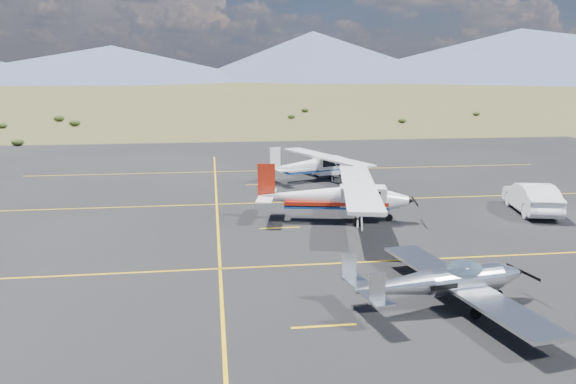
# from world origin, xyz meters

# --- Properties ---
(ground) EXTENTS (1600.00, 1600.00, 0.00)m
(ground) POSITION_xyz_m (0.00, 0.00, 0.00)
(ground) COLOR #383D1C
(ground) RESTS_ON ground
(apron) EXTENTS (72.00, 72.00, 0.02)m
(apron) POSITION_xyz_m (0.00, 7.00, 0.00)
(apron) COLOR black
(apron) RESTS_ON ground
(aircraft_low_wing) EXTENTS (6.07, 8.38, 1.81)m
(aircraft_low_wing) POSITION_xyz_m (1.14, -2.59, 0.87)
(aircraft_low_wing) COLOR silver
(aircraft_low_wing) RESTS_ON apron
(aircraft_cessna) EXTENTS (7.26, 11.60, 2.93)m
(aircraft_cessna) POSITION_xyz_m (0.01, 8.49, 1.30)
(aircraft_cessna) COLOR white
(aircraft_cessna) RESTS_ON apron
(aircraft_plain) EXTENTS (7.07, 9.75, 2.53)m
(aircraft_plain) POSITION_xyz_m (0.90, 19.68, 1.12)
(aircraft_plain) COLOR white
(aircraft_plain) RESTS_ON apron
(sedan) EXTENTS (2.76, 5.25, 1.65)m
(sedan) POSITION_xyz_m (10.94, 8.79, 0.83)
(sedan) COLOR white
(sedan) RESTS_ON apron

